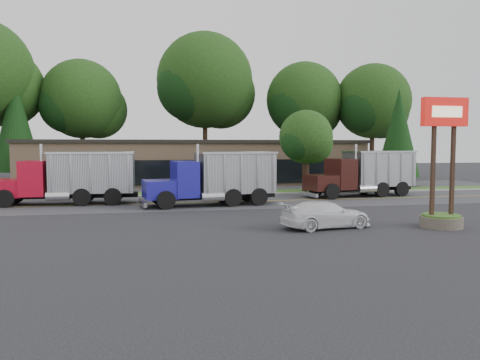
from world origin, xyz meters
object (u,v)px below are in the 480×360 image
object	(u,v)px
bilo_sign	(442,184)
dump_truck_blue	(218,177)
rally_car	(326,215)
dump_truck_red	(73,176)
dump_truck_maroon	(366,172)

from	to	relation	value
bilo_sign	dump_truck_blue	bearing A→B (deg)	131.72
rally_car	dump_truck_blue	bearing A→B (deg)	11.99
dump_truck_red	dump_truck_blue	xyz separation A→B (m)	(9.05, -2.20, -0.00)
dump_truck_red	dump_truck_maroon	bearing A→B (deg)	-176.68
dump_truck_blue	dump_truck_maroon	bearing A→B (deg)	-173.04
bilo_sign	dump_truck_maroon	distance (m)	13.36
rally_car	bilo_sign	bearing A→B (deg)	-109.43
dump_truck_blue	dump_truck_maroon	distance (m)	11.99
bilo_sign	dump_truck_red	world-z (taller)	bilo_sign
dump_truck_red	dump_truck_maroon	distance (m)	20.66
dump_truck_red	dump_truck_blue	size ratio (longest dim) A/B	1.07
dump_truck_red	dump_truck_maroon	world-z (taller)	same
dump_truck_blue	dump_truck_red	bearing A→B (deg)	-21.49
dump_truck_blue	rally_car	bearing A→B (deg)	103.95
bilo_sign	dump_truck_red	size ratio (longest dim) A/B	0.65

